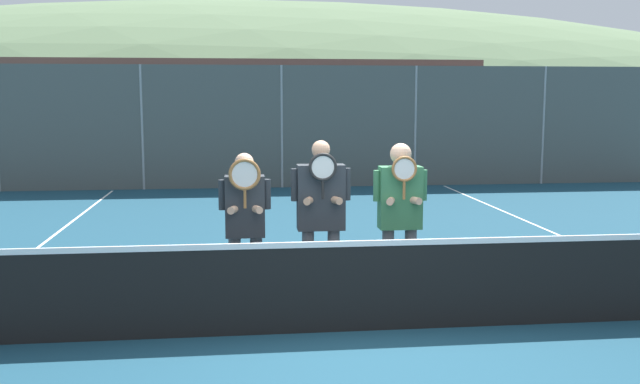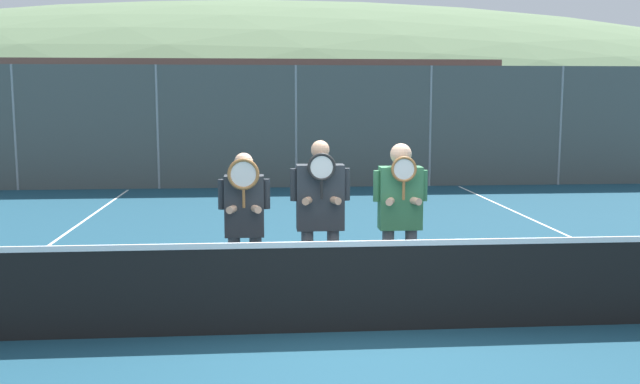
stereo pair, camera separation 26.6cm
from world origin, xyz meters
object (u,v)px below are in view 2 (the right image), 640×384
at_px(player_center_left, 320,211).
at_px(player_center_right, 400,210).
at_px(car_right_of_center, 584,143).
at_px(car_center, 419,144).
at_px(player_leftmost, 244,219).
at_px(car_left_of_center, 245,146).
at_px(car_far_left, 65,145).

bearing_deg(player_center_left, player_center_right, 4.36).
relative_size(player_center_right, car_right_of_center, 0.37).
bearing_deg(car_center, car_right_of_center, 5.84).
height_order(player_leftmost, car_left_of_center, same).
relative_size(player_center_right, car_center, 0.43).
bearing_deg(car_right_of_center, player_center_left, -124.33).
height_order(player_leftmost, car_center, car_center).
bearing_deg(car_far_left, car_right_of_center, 0.13).
xyz_separation_m(player_center_left, car_left_of_center, (-1.09, 13.13, -0.21)).
bearing_deg(car_left_of_center, car_far_left, 179.27).
distance_m(player_leftmost, player_center_left, 0.80).
bearing_deg(car_far_left, player_center_right, -61.85).
bearing_deg(car_left_of_center, player_leftmost, -88.71).
bearing_deg(car_left_of_center, player_center_left, -85.23).
height_order(player_center_left, car_center, car_center).
height_order(player_leftmost, player_center_left, player_center_left).
bearing_deg(car_right_of_center, car_far_left, -179.87).
bearing_deg(player_center_left, player_leftmost, 179.09).
distance_m(player_leftmost, car_far_left, 14.22).
xyz_separation_m(player_center_right, car_far_left, (-7.02, 13.12, -0.14)).
height_order(player_center_left, car_right_of_center, player_center_left).
xyz_separation_m(player_center_left, car_center, (3.87, 12.70, -0.14)).
bearing_deg(player_leftmost, player_center_left, -0.91).
relative_size(car_far_left, car_center, 1.04).
relative_size(player_leftmost, car_far_left, 0.39).
xyz_separation_m(player_leftmost, car_left_of_center, (-0.29, 13.11, -0.13)).
bearing_deg(car_center, car_left_of_center, 175.06).
distance_m(player_leftmost, player_center_right, 1.67).
distance_m(player_center_right, car_right_of_center, 15.49).
xyz_separation_m(player_center_right, car_center, (3.00, 12.63, -0.13)).
height_order(player_center_left, car_left_of_center, player_center_left).
distance_m(player_leftmost, car_right_of_center, 16.47).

